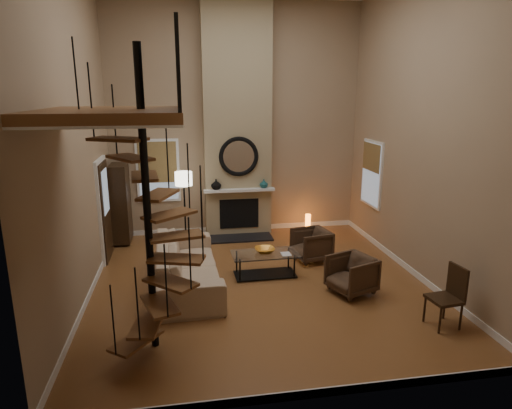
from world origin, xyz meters
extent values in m
cube|color=#A06633|center=(0.00, 0.00, -0.01)|extent=(6.00, 6.50, 0.01)
cube|color=tan|center=(0.00, 3.25, 2.75)|extent=(6.00, 0.02, 5.50)
cube|color=tan|center=(0.00, -3.25, 2.75)|extent=(6.00, 0.02, 5.50)
cube|color=tan|center=(-3.00, 0.00, 2.75)|extent=(0.02, 6.50, 5.50)
cube|color=tan|center=(3.00, 0.00, 2.75)|extent=(0.02, 6.50, 5.50)
cube|color=white|center=(0.00, 3.24, 0.06)|extent=(6.00, 0.02, 0.12)
cube|color=white|center=(0.00, -3.24, 0.06)|extent=(6.00, 0.02, 0.12)
cube|color=white|center=(-2.99, 0.00, 0.06)|extent=(0.02, 6.50, 0.12)
cube|color=white|center=(2.99, 0.00, 0.06)|extent=(0.02, 6.50, 0.12)
cube|color=#9C8A65|center=(0.00, 3.06, 2.75)|extent=(1.60, 0.38, 5.50)
cube|color=black|center=(0.00, 2.57, 0.02)|extent=(1.50, 0.60, 0.04)
cube|color=black|center=(0.00, 2.86, 0.55)|extent=(0.95, 0.02, 0.72)
cube|color=white|center=(0.00, 2.78, 1.15)|extent=(1.70, 0.18, 0.06)
torus|color=black|center=(0.00, 2.84, 1.95)|extent=(0.94, 0.10, 0.94)
cylinder|color=white|center=(0.00, 2.85, 1.95)|extent=(0.80, 0.01, 0.80)
imported|color=black|center=(-0.55, 2.82, 1.30)|extent=(0.24, 0.24, 0.25)
imported|color=#174E53|center=(0.60, 2.82, 1.28)|extent=(0.20, 0.20, 0.21)
cube|color=white|center=(-1.90, 3.23, 1.60)|extent=(1.02, 0.04, 1.52)
cube|color=#8C9EB2|center=(-1.90, 3.21, 1.60)|extent=(0.90, 0.01, 1.40)
cube|color=olive|center=(-1.90, 3.19, 1.81)|extent=(0.90, 0.01, 0.98)
cube|color=white|center=(2.98, 2.00, 1.60)|extent=(0.04, 1.02, 1.52)
cube|color=#8C9EB2|center=(2.96, 2.00, 1.60)|extent=(0.01, 0.90, 1.40)
cube|color=olive|center=(2.94, 2.00, 1.98)|extent=(0.01, 0.90, 0.63)
cube|color=white|center=(-2.97, 1.80, 1.05)|extent=(0.06, 1.05, 2.16)
cube|color=black|center=(-2.94, 1.80, 1.02)|extent=(0.05, 0.90, 2.05)
cube|color=#8C9EB2|center=(-2.90, 1.80, 1.45)|extent=(0.01, 0.60, 0.90)
cube|color=brown|center=(-2.15, -1.80, 3.18)|extent=(1.70, 2.20, 0.12)
cube|color=white|center=(-2.15, -1.80, 3.10)|extent=(1.70, 2.20, 0.03)
cube|color=black|center=(-1.33, -1.80, 3.71)|extent=(0.04, 2.20, 0.94)
cylinder|color=black|center=(-1.80, -1.80, 2.01)|extent=(0.10, 0.10, 4.02)
cube|color=brown|center=(-2.02, -2.08, 0.26)|extent=(0.71, 0.78, 0.04)
cylinder|color=black|center=(-2.24, -2.37, 0.73)|extent=(0.02, 0.02, 0.94)
cube|color=brown|center=(-1.86, -2.15, 0.52)|extent=(0.46, 0.77, 0.04)
cylinder|color=black|center=(-1.93, -2.51, 0.99)|extent=(0.02, 0.02, 0.94)
cube|color=brown|center=(-1.69, -2.14, 0.78)|extent=(0.55, 0.79, 0.04)
cylinder|color=black|center=(-1.58, -2.48, 1.25)|extent=(0.02, 0.02, 0.94)
cube|color=brown|center=(-1.54, -2.05, 1.04)|extent=(0.75, 0.74, 0.04)
cylinder|color=black|center=(-1.28, -2.30, 1.51)|extent=(0.02, 0.02, 0.94)
cube|color=brown|center=(-1.45, -1.90, 1.30)|extent=(0.79, 0.53, 0.04)
cylinder|color=black|center=(-1.11, -2.00, 1.77)|extent=(0.02, 0.02, 0.94)
cube|color=brown|center=(-1.45, -1.73, 1.56)|extent=(0.77, 0.48, 0.04)
cylinder|color=black|center=(-1.10, -1.65, 2.03)|extent=(0.02, 0.02, 0.94)
cube|color=brown|center=(-1.52, -1.57, 1.82)|extent=(0.77, 0.72, 0.04)
cylinder|color=black|center=(-1.25, -1.34, 2.29)|extent=(0.02, 0.02, 0.94)
cube|color=brown|center=(-1.67, -1.47, 2.08)|extent=(0.58, 0.79, 0.04)
cylinder|color=black|center=(-1.53, -1.13, 2.55)|extent=(0.02, 0.02, 0.94)
cube|color=brown|center=(-1.84, -1.44, 2.34)|extent=(0.41, 0.75, 0.04)
cylinder|color=black|center=(-1.88, -1.08, 2.81)|extent=(0.02, 0.02, 0.94)
cube|color=brown|center=(-2.00, -1.50, 2.60)|extent=(0.68, 0.79, 0.04)
cylinder|color=black|center=(-2.20, -1.20, 3.07)|extent=(0.02, 0.02, 0.94)
cube|color=brown|center=(-2.12, -1.63, 2.86)|extent=(0.80, 0.64, 0.04)
cylinder|color=black|center=(-2.44, -1.46, 3.33)|extent=(0.02, 0.02, 0.94)
cube|color=brown|center=(-2.16, -1.80, 3.12)|extent=(0.72, 0.34, 0.04)
cylinder|color=black|center=(-2.52, -1.80, 3.59)|extent=(0.02, 0.02, 0.94)
cube|color=black|center=(-2.76, 2.80, 0.95)|extent=(0.38, 0.80, 1.79)
imported|color=tan|center=(-1.32, 0.16, 0.40)|extent=(1.16, 2.79, 0.80)
imported|color=#442F1F|center=(1.32, 0.93, 0.35)|extent=(0.83, 0.81, 0.65)
imported|color=#442F1F|center=(1.57, -0.66, 0.35)|extent=(0.91, 0.90, 0.65)
cube|color=silver|center=(0.16, 0.32, 0.44)|extent=(1.28, 0.66, 0.02)
cube|color=black|center=(0.16, 0.32, 0.03)|extent=(1.17, 0.55, 0.02)
cylinder|color=black|center=(-0.35, 0.09, 0.22)|extent=(0.03, 0.03, 0.47)
cylinder|color=black|center=(0.69, 0.11, 0.22)|extent=(0.03, 0.03, 0.47)
cylinder|color=black|center=(-0.36, 0.53, 0.22)|extent=(0.03, 0.03, 0.47)
cylinder|color=black|center=(0.68, 0.55, 0.22)|extent=(0.03, 0.03, 0.47)
imported|color=orange|center=(0.16, 0.37, 0.50)|extent=(0.38, 0.38, 0.09)
imported|color=gray|center=(0.51, 0.17, 0.46)|extent=(0.18, 0.24, 0.02)
cylinder|color=black|center=(-1.31, 2.38, 0.01)|extent=(0.34, 0.34, 0.03)
cylinder|color=black|center=(-1.31, 2.38, 0.80)|extent=(0.04, 0.04, 1.49)
cylinder|color=#F2E5C6|center=(-1.31, 2.38, 1.55)|extent=(0.38, 0.38, 0.31)
cylinder|color=orange|center=(1.70, 2.73, 0.25)|extent=(0.13, 0.13, 0.47)
cube|color=black|center=(2.44, -1.99, 0.44)|extent=(0.47, 0.47, 0.05)
cube|color=black|center=(2.64, -1.97, 0.70)|extent=(0.08, 0.41, 0.50)
cylinder|color=black|center=(2.28, -2.19, 0.21)|extent=(0.04, 0.04, 0.40)
cylinder|color=black|center=(2.64, -2.15, 0.21)|extent=(0.04, 0.04, 0.40)
cylinder|color=black|center=(2.24, -1.83, 0.21)|extent=(0.04, 0.04, 0.40)
cylinder|color=black|center=(2.60, -1.79, 0.21)|extent=(0.04, 0.04, 0.40)
camera|label=1|loc=(-1.33, -7.50, 3.46)|focal=31.21mm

